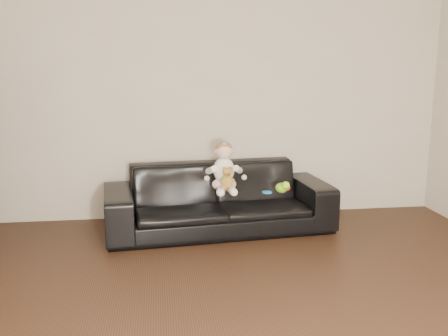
{
  "coord_description": "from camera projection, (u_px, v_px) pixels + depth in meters",
  "views": [
    {
      "loc": [
        -0.51,
        -2.39,
        1.58
      ],
      "look_at": [
        0.1,
        2.15,
        0.64
      ],
      "focal_mm": 40.0,
      "sensor_mm": 36.0,
      "label": 1
    }
  ],
  "objects": [
    {
      "name": "wall_back",
      "position": [
        206.0,
        93.0,
        5.12
      ],
      "size": [
        5.0,
        0.0,
        5.0
      ],
      "primitive_type": "plane",
      "rotation": [
        1.57,
        0.0,
        0.0
      ],
      "color": "#BDB39E",
      "rests_on": "ground"
    },
    {
      "name": "sofa",
      "position": [
        218.0,
        198.0,
        4.84
      ],
      "size": [
        2.23,
        1.05,
        0.63
      ],
      "primitive_type": "imported",
      "rotation": [
        0.0,
        0.0,
        0.09
      ],
      "color": "black",
      "rests_on": "floor"
    },
    {
      "name": "baby",
      "position": [
        224.0,
        170.0,
        4.67
      ],
      "size": [
        0.32,
        0.39,
        0.47
      ],
      "rotation": [
        0.0,
        0.0,
        -0.05
      ],
      "color": "#F6D0D4",
      "rests_on": "sofa"
    },
    {
      "name": "teddy_bear",
      "position": [
        227.0,
        178.0,
        4.54
      ],
      "size": [
        0.13,
        0.13,
        0.2
      ],
      "rotation": [
        0.0,
        0.0,
        -0.25
      ],
      "color": "olive",
      "rests_on": "sofa"
    },
    {
      "name": "toy_green",
      "position": [
        281.0,
        188.0,
        4.64
      ],
      "size": [
        0.14,
        0.15,
        0.09
      ],
      "primitive_type": "ellipsoid",
      "rotation": [
        0.0,
        0.0,
        -0.18
      ],
      "color": "#82CB17",
      "rests_on": "sofa"
    },
    {
      "name": "toy_rattle",
      "position": [
        287.0,
        188.0,
        4.71
      ],
      "size": [
        0.07,
        0.07,
        0.06
      ],
      "primitive_type": "sphere",
      "rotation": [
        0.0,
        0.0,
        -0.2
      ],
      "color": "red",
      "rests_on": "sofa"
    },
    {
      "name": "toy_blue_disc",
      "position": [
        267.0,
        192.0,
        4.64
      ],
      "size": [
        0.11,
        0.11,
        0.01
      ],
      "primitive_type": "cylinder",
      "rotation": [
        0.0,
        0.0,
        -0.19
      ],
      "color": "#1B8FDC",
      "rests_on": "sofa"
    }
  ]
}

